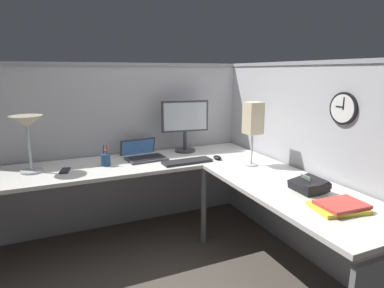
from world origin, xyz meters
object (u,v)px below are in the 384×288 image
at_px(laptop, 142,154).
at_px(computer_mouse, 217,158).
at_px(desk_lamp_dome, 27,126).
at_px(wall_clock, 344,108).
at_px(pen_cup, 106,160).
at_px(book_stack, 340,206).
at_px(keyboard, 187,161).
at_px(office_phone, 309,186).
at_px(desk_lamp_paper, 253,120).
at_px(cell_phone, 65,171).
at_px(monitor, 185,122).

bearing_deg(laptop, computer_mouse, -30.57).
relative_size(desk_lamp_dome, wall_clock, 2.02).
distance_m(computer_mouse, pen_cup, 0.97).
bearing_deg(desk_lamp_dome, laptop, 5.64).
bearing_deg(book_stack, wall_clock, 44.52).
height_order(keyboard, pen_cup, pen_cup).
relative_size(laptop, computer_mouse, 3.94).
relative_size(keyboard, book_stack, 1.36).
xyz_separation_m(keyboard, office_phone, (0.47, -0.95, 0.03)).
bearing_deg(desk_lamp_paper, wall_clock, -63.46).
bearing_deg(wall_clock, laptop, 130.94).
relative_size(laptop, office_phone, 1.92).
bearing_deg(cell_phone, wall_clock, -18.29).
relative_size(monitor, desk_lamp_paper, 0.94).
distance_m(computer_mouse, book_stack, 1.24).
bearing_deg(book_stack, cell_phone, 134.70).
xyz_separation_m(monitor, office_phone, (0.33, -1.32, -0.26)).
bearing_deg(laptop, office_phone, -58.92).
height_order(desk_lamp_dome, wall_clock, wall_clock).
relative_size(book_stack, wall_clock, 1.43).
distance_m(monitor, desk_lamp_paper, 0.75).
bearing_deg(pen_cup, office_phone, -45.24).
relative_size(computer_mouse, book_stack, 0.33).
bearing_deg(office_phone, book_stack, -100.46).
xyz_separation_m(desk_lamp_paper, wall_clock, (0.30, -0.61, 0.14)).
height_order(keyboard, computer_mouse, computer_mouse).
height_order(keyboard, cell_phone, keyboard).
distance_m(keyboard, office_phone, 1.06).
height_order(computer_mouse, cell_phone, computer_mouse).
bearing_deg(desk_lamp_dome, monitor, 5.39).
bearing_deg(book_stack, keyboard, 108.56).
height_order(keyboard, desk_lamp_dome, desk_lamp_dome).
height_order(monitor, pen_cup, monitor).
distance_m(monitor, cell_phone, 1.17).
bearing_deg(desk_lamp_paper, office_phone, -89.39).
bearing_deg(desk_lamp_paper, monitor, 116.20).
xyz_separation_m(laptop, office_phone, (0.77, -1.29, 0.01)).
relative_size(monitor, book_stack, 1.59).
height_order(monitor, cell_phone, monitor).
bearing_deg(book_stack, pen_cup, 126.80).
bearing_deg(cell_phone, pen_cup, 17.62).
distance_m(laptop, pen_cup, 0.38).
xyz_separation_m(keyboard, desk_lamp_dome, (-1.22, 0.25, 0.35)).
distance_m(cell_phone, book_stack, 1.98).
relative_size(keyboard, desk_lamp_paper, 0.81).
height_order(desk_lamp_dome, book_stack, desk_lamp_dome).
relative_size(monitor, computer_mouse, 4.81).
relative_size(laptop, book_stack, 1.30).
relative_size(monitor, pen_cup, 2.78).
distance_m(laptop, desk_lamp_dome, 0.98).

